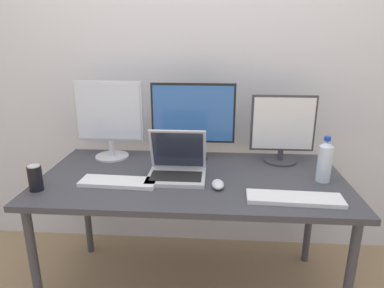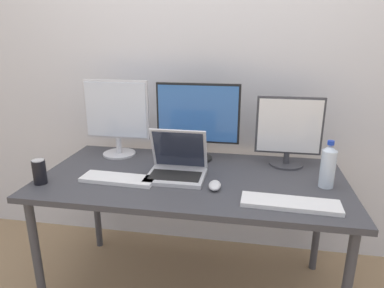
% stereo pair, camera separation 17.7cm
% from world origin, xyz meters
% --- Properties ---
extents(wall_back, '(7.00, 0.08, 2.60)m').
position_xyz_m(wall_back, '(0.00, 0.59, 1.30)').
color(wall_back, silver).
rests_on(wall_back, ground).
extents(work_desk, '(1.61, 0.80, 0.74)m').
position_xyz_m(work_desk, '(0.00, 0.00, 0.68)').
color(work_desk, '#424247').
rests_on(work_desk, ground).
extents(monitor_left, '(0.41, 0.20, 0.47)m').
position_xyz_m(monitor_left, '(-0.51, 0.26, 0.99)').
color(monitor_left, silver).
rests_on(monitor_left, work_desk).
extents(monitor_center, '(0.49, 0.17, 0.46)m').
position_xyz_m(monitor_center, '(-0.01, 0.27, 1.00)').
color(monitor_center, black).
rests_on(monitor_center, work_desk).
extents(monitor_right, '(0.37, 0.19, 0.40)m').
position_xyz_m(monitor_right, '(0.51, 0.26, 0.94)').
color(monitor_right, '#38383D').
rests_on(monitor_right, work_desk).
extents(laptop_silver, '(0.30, 0.25, 0.25)m').
position_xyz_m(laptop_silver, '(-0.08, -0.01, 0.80)').
color(laptop_silver, silver).
rests_on(laptop_silver, work_desk).
extents(keyboard_main, '(0.44, 0.15, 0.02)m').
position_xyz_m(keyboard_main, '(0.49, -0.25, 0.75)').
color(keyboard_main, white).
rests_on(keyboard_main, work_desk).
extents(keyboard_aux, '(0.39, 0.14, 0.02)m').
position_xyz_m(keyboard_aux, '(-0.37, -0.13, 0.75)').
color(keyboard_aux, white).
rests_on(keyboard_aux, work_desk).
extents(mouse_by_keyboard, '(0.07, 0.11, 0.03)m').
position_xyz_m(mouse_by_keyboard, '(0.14, -0.14, 0.76)').
color(mouse_by_keyboard, silver).
rests_on(mouse_by_keyboard, work_desk).
extents(water_bottle, '(0.07, 0.07, 0.24)m').
position_xyz_m(water_bottle, '(0.68, -0.01, 0.85)').
color(water_bottle, silver).
rests_on(water_bottle, work_desk).
extents(soda_can_near_keyboard, '(0.07, 0.07, 0.13)m').
position_xyz_m(soda_can_near_keyboard, '(-0.74, -0.23, 0.80)').
color(soda_can_near_keyboard, black).
rests_on(soda_can_near_keyboard, work_desk).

